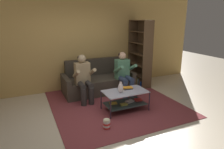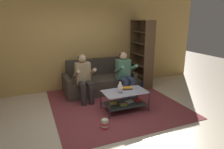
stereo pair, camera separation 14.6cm
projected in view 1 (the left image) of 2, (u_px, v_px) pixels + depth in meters
The scene contains 11 objects.
ground at pixel (108, 123), 4.16m from camera, with size 16.80×16.80×0.00m, color beige.
back_partition at pixel (75, 41), 5.92m from camera, with size 8.40×0.12×2.90m, color tan.
couch at pixel (98, 82), 5.90m from camera, with size 2.03×0.90×0.94m.
person_seated_left at pixel (84, 77), 5.10m from camera, with size 0.50×0.58×1.23m.
person_seated_right at pixel (124, 72), 5.57m from camera, with size 0.50×0.58×1.21m.
coffee_table at pixel (125, 98), 4.69m from camera, with size 1.02×0.58×0.48m.
area_rug at pixel (112, 101), 5.27m from camera, with size 3.07×3.39×0.01m.
vase at pixel (121, 88), 4.51m from camera, with size 0.12×0.12×0.26m.
book_stack at pixel (128, 88), 4.79m from camera, with size 0.25×0.18×0.05m.
bookshelf at pixel (140, 61), 6.37m from camera, with size 0.38×0.87×2.06m.
popcorn_tub at pixel (107, 124), 3.94m from camera, with size 0.14×0.14×0.21m.
Camera 1 is at (-1.46, -3.43, 2.12)m, focal length 32.00 mm.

